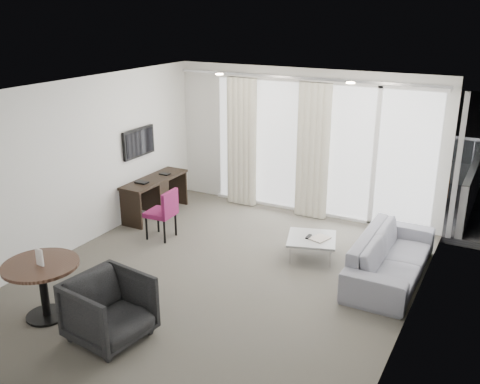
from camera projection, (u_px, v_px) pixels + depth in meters
The scene contains 27 objects.
floor at pixel (220, 279), 7.44m from camera, with size 5.00×6.00×0.00m, color #545047.
ceiling at pixel (217, 91), 6.58m from camera, with size 5.00×6.00×0.00m, color white.
wall_left at pixel (77, 166), 8.12m from camera, with size 0.00×6.00×2.60m, color silver.
wall_right at pixel (414, 226), 5.90m from camera, with size 0.00×6.00×2.60m, color silver.
wall_front at pixel (39, 293), 4.51m from camera, with size 5.00×0.00×2.60m, color silver.
window_panel at pixel (319, 150), 9.39m from camera, with size 4.00×0.02×2.38m, color white, non-canonical shape.
window_frame at pixel (319, 150), 9.38m from camera, with size 4.10×0.06×2.44m, color white, non-canonical shape.
curtain_left at pixel (242, 143), 9.90m from camera, with size 0.60×0.20×2.38m, color beige, non-canonical shape.
curtain_right at pixel (313, 152), 9.28m from camera, with size 0.60×0.20×2.38m, color beige, non-canonical shape.
curtain_track at pixel (302, 78), 8.98m from camera, with size 4.80×0.04×0.04m, color #B2B2B7, non-canonical shape.
downlight_a at pixel (219, 74), 8.32m from camera, with size 0.12×0.12×0.02m, color #FFE0B2.
downlight_b at pixel (351, 83), 7.38m from camera, with size 0.12×0.12×0.02m, color #FFE0B2.
desk at pixel (155, 197), 9.63m from camera, with size 0.46×1.47×0.69m, color black, non-canonical shape.
tv at pixel (139, 142), 9.29m from camera, with size 0.05×0.80×0.50m, color black, non-canonical shape.
desk_chair at pixel (161, 214), 8.64m from camera, with size 0.45×0.43×0.83m, color maroon, non-canonical shape.
round_table at pixel (44, 290), 6.43m from camera, with size 0.90×0.90×0.72m, color #40281D, non-canonical shape.
menu_card at pixel (41, 265), 6.26m from camera, with size 0.12×0.02×0.21m, color white, non-canonical shape.
tub_armchair at pixel (109, 309), 5.99m from camera, with size 0.80×0.83×0.75m, color black.
coffee_table at pixel (311, 247), 8.04m from camera, with size 0.71×0.71×0.32m, color gray, non-canonical shape.
remote at pixel (309, 235), 7.99m from camera, with size 0.05×0.15×0.02m, color black, non-canonical shape.
magazine at pixel (320, 236), 7.94m from camera, with size 0.21×0.27×0.02m, color gray, non-canonical shape.
sofa at pixel (391, 256), 7.41m from camera, with size 2.13×0.83×0.62m, color gray.
terrace_slab at pixel (341, 192), 11.07m from camera, with size 5.60×3.00×0.12m, color #4D4D50.
rattan_chair_a at pixel (348, 170), 10.89m from camera, with size 0.59×0.59×0.87m, color #53351F, non-canonical shape.
rattan_chair_b at pixel (430, 189), 9.83m from camera, with size 0.55×0.55×0.81m, color #53351F, non-canonical shape.
rattan_table at pixel (416, 197), 9.87m from camera, with size 0.52×0.52×0.52m, color #53351F, non-canonical shape.
balustrade at pixel (363, 150), 12.09m from camera, with size 5.50×0.06×1.05m, color #B2B2B7, non-canonical shape.
Camera 1 is at (3.37, -5.71, 3.59)m, focal length 40.00 mm.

